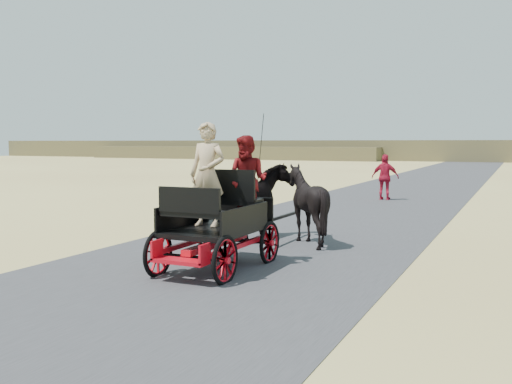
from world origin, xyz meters
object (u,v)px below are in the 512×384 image
at_px(pedestrian, 385,177).
at_px(horse_left, 260,202).
at_px(carriage, 217,248).
at_px(horse_right, 307,204).

bearing_deg(pedestrian, horse_left, 85.35).
height_order(carriage, pedestrian, pedestrian).
distance_m(carriage, pedestrian, 12.93).
distance_m(horse_left, horse_right, 1.10).
bearing_deg(carriage, pedestrian, 89.69).
bearing_deg(horse_left, horse_right, -180.00).
relative_size(carriage, horse_right, 1.41).
height_order(carriage, horse_left, horse_left).
relative_size(horse_right, pedestrian, 0.98).
xyz_separation_m(carriage, pedestrian, (0.07, 12.92, 0.50)).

